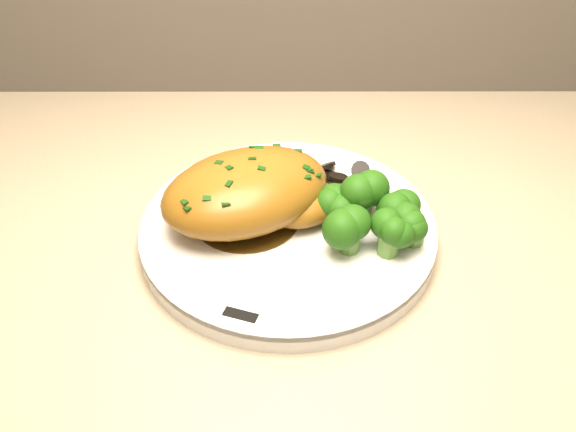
{
  "coord_description": "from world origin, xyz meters",
  "views": [
    {
      "loc": [
        -0.39,
        1.27,
        1.3
      ],
      "look_at": [
        -0.39,
        1.73,
        0.93
      ],
      "focal_mm": 45.0,
      "sensor_mm": 36.0,
      "label": 1
    }
  ],
  "objects": [
    {
      "name": "gravy_pool",
      "position": [
        -0.42,
        1.74,
        0.92
      ],
      "size": [
        0.09,
        0.09,
        0.0
      ],
      "primitive_type": "cylinder",
      "color": "#3A260A",
      "rests_on": "plate"
    },
    {
      "name": "broccoli_florets",
      "position": [
        -0.32,
        1.72,
        0.94
      ],
      "size": [
        0.09,
        0.07,
        0.04
      ],
      "rotation": [
        0.0,
        0.0,
        -0.17
      ],
      "color": "#5E8F3C",
      "rests_on": "plate"
    },
    {
      "name": "rim_accent_1",
      "position": [
        -0.46,
        1.81,
        0.92
      ],
      "size": [
        0.03,
        0.02,
        0.0
      ],
      "primitive_type": "cube",
      "rotation": [
        0.0,
        0.0,
        3.86
      ],
      "color": "black",
      "rests_on": "plate"
    },
    {
      "name": "rim_accent_2",
      "position": [
        -0.42,
        1.63,
        0.92
      ],
      "size": [
        0.03,
        0.02,
        0.0
      ],
      "primitive_type": "cube",
      "rotation": [
        0.0,
        0.0,
        5.96
      ],
      "color": "black",
      "rests_on": "plate"
    },
    {
      "name": "chicken_breast",
      "position": [
        -0.42,
        1.74,
        0.95
      ],
      "size": [
        0.17,
        0.15,
        0.06
      ],
      "rotation": [
        0.0,
        0.0,
        0.46
      ],
      "color": "brown",
      "rests_on": "plate"
    },
    {
      "name": "rim_accent_0",
      "position": [
        -0.28,
        1.75,
        0.92
      ],
      "size": [
        0.01,
        0.03,
        0.0
      ],
      "primitive_type": "cube",
      "rotation": [
        0.0,
        0.0,
        1.77
      ],
      "color": "black",
      "rests_on": "plate"
    },
    {
      "name": "mushroom_pile",
      "position": [
        -0.36,
        1.77,
        0.92
      ],
      "size": [
        0.08,
        0.06,
        0.02
      ],
      "color": "black",
      "rests_on": "plate"
    },
    {
      "name": "plate",
      "position": [
        -0.39,
        1.73,
        0.91
      ],
      "size": [
        0.27,
        0.27,
        0.02
      ],
      "primitive_type": "cylinder",
      "rotation": [
        0.0,
        0.0,
        0.1
      ],
      "color": "silver",
      "rests_on": "counter"
    }
  ]
}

